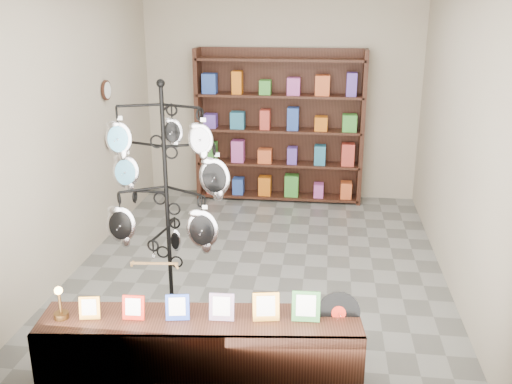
# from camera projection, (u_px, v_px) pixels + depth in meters

# --- Properties ---
(ground) EXTENTS (5.00, 5.00, 0.00)m
(ground) POSITION_uv_depth(u_px,v_px,m) (260.00, 264.00, 6.43)
(ground) COLOR slate
(ground) RESTS_ON ground
(room_envelope) EXTENTS (5.00, 5.00, 5.00)m
(room_envelope) POSITION_uv_depth(u_px,v_px,m) (261.00, 100.00, 5.85)
(room_envelope) COLOR #AEA58C
(room_envelope) RESTS_ON ground
(display_tree) EXTENTS (1.13, 0.94, 2.21)m
(display_tree) POSITION_uv_depth(u_px,v_px,m) (166.00, 187.00, 4.96)
(display_tree) COLOR black
(display_tree) RESTS_ON ground
(front_shelf) EXTENTS (2.42, 0.74, 0.84)m
(front_shelf) POSITION_uv_depth(u_px,v_px,m) (201.00, 353.00, 4.29)
(front_shelf) COLOR black
(front_shelf) RESTS_ON ground
(back_shelving) EXTENTS (2.42, 0.36, 2.20)m
(back_shelving) POSITION_uv_depth(u_px,v_px,m) (279.00, 131.00, 8.27)
(back_shelving) COLOR black
(back_shelving) RESTS_ON ground
(wall_clocks) EXTENTS (0.03, 0.24, 0.84)m
(wall_clocks) POSITION_uv_depth(u_px,v_px,m) (108.00, 115.00, 6.95)
(wall_clocks) COLOR black
(wall_clocks) RESTS_ON ground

